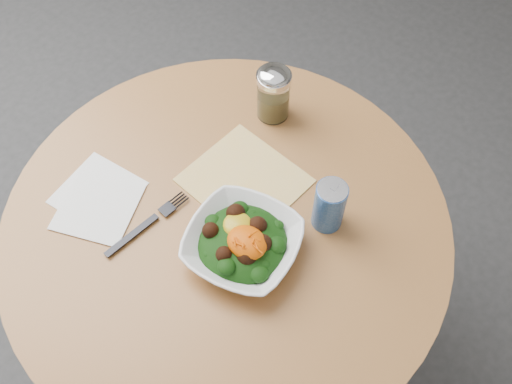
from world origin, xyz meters
TOP-DOWN VIEW (x-y plane):
  - ground at (0.00, 0.00)m, footprint 6.00×6.00m
  - table at (0.00, 0.00)m, footprint 0.90×0.90m
  - cloth_napkin at (-0.03, 0.10)m, footprint 0.24×0.22m
  - paper_napkins at (-0.23, -0.13)m, footprint 0.21×0.21m
  - salad_bowl at (0.07, -0.03)m, footprint 0.25×0.25m
  - fork at (-0.11, -0.10)m, footprint 0.04×0.20m
  - spice_shaker at (-0.10, 0.28)m, footprint 0.08×0.08m
  - beverage_can at (0.16, 0.12)m, footprint 0.06×0.06m

SIDE VIEW (x-z plane):
  - ground at x=0.00m, z-range 0.00..0.00m
  - table at x=0.00m, z-range 0.18..0.93m
  - cloth_napkin at x=-0.03m, z-range 0.75..0.75m
  - paper_napkins at x=-0.23m, z-range 0.75..0.75m
  - fork at x=-0.11m, z-range 0.75..0.76m
  - salad_bowl at x=0.07m, z-range 0.74..0.82m
  - beverage_can at x=0.16m, z-range 0.75..0.87m
  - spice_shaker at x=-0.10m, z-range 0.75..0.89m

